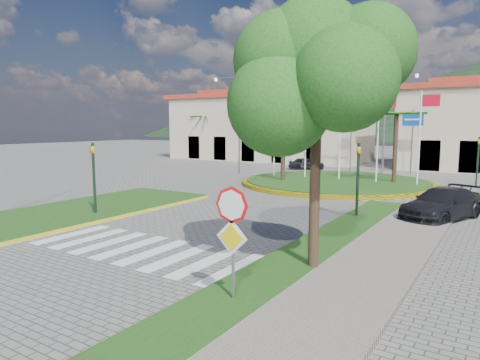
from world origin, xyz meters
The scene contains 21 objects.
ground centered at (0.00, 0.00, 0.00)m, with size 160.00×160.00×0.00m, color slate.
sidewalk_right centered at (6.00, 2.00, 0.07)m, with size 4.00×28.00×0.15m, color gray.
verge_right centered at (4.80, 2.00, 0.09)m, with size 1.60×28.00×0.18m, color #1D4112.
median_left centered at (-6.50, 6.00, 0.09)m, with size 5.00×14.00×0.18m, color #1D4112.
crosswalk centered at (0.00, 4.00, 0.01)m, with size 8.00×3.00×0.01m, color silver.
roundabout_island centered at (0.00, 22.00, 0.17)m, with size 12.70×12.70×6.00m.
stop_sign centered at (4.90, 1.96, 1.79)m, with size 0.80×0.11×2.65m.
deciduous_tree centered at (5.50, 5.00, 5.18)m, with size 3.60×3.60×6.80m.
traffic_light_left centered at (-5.20, 6.50, 1.94)m, with size 0.15×0.18×3.20m.
traffic_light_right centered at (4.50, 12.00, 1.94)m, with size 0.15×0.18×3.20m.
traffic_light_far centered at (8.00, 26.00, 1.94)m, with size 0.18×0.15×3.20m.
direction_sign_west centered at (-2.00, 30.97, 3.53)m, with size 1.60×0.14×5.20m.
direction_sign_east centered at (3.00, 30.97, 3.53)m, with size 1.60×0.14×5.20m.
street_lamp_centre centered at (1.00, 30.00, 4.50)m, with size 4.80×0.16×8.00m.
street_lamp_west centered at (-9.00, 24.00, 4.50)m, with size 4.80×0.16×8.00m.
building_left centered at (-14.00, 38.00, 3.90)m, with size 23.32×9.54×8.05m.
hill_far_west centered at (-55.00, 140.00, 11.00)m, with size 140.00×140.00×22.00m, color black.
hill_near_back centered at (-10.00, 130.00, 8.00)m, with size 110.00×110.00×16.00m, color black.
white_van centered at (-13.91, 35.16, 0.65)m, with size 2.15×4.67×1.30m, color white.
car_dark_a centered at (-5.67, 30.00, 0.54)m, with size 1.29×3.20×1.09m, color black.
car_side_right centered at (7.50, 13.98, 0.66)m, with size 1.85×4.55×1.32m, color black.
Camera 1 is at (9.81, -5.44, 3.91)m, focal length 32.00 mm.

